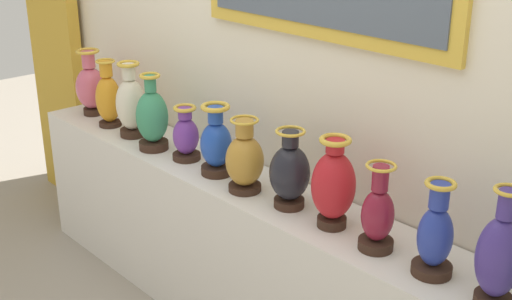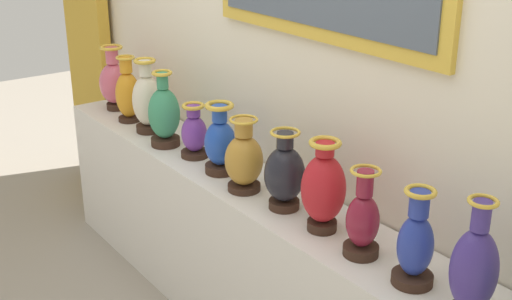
{
  "view_description": "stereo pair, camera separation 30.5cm",
  "coord_description": "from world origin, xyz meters",
  "views": [
    {
      "loc": [
        2.1,
        -1.92,
        2.13
      ],
      "look_at": [
        0.0,
        0.0,
        1.01
      ],
      "focal_mm": 47.22,
      "sensor_mm": 36.0,
      "label": 1
    },
    {
      "loc": [
        2.29,
        -1.68,
        2.13
      ],
      "look_at": [
        0.0,
        0.0,
        1.01
      ],
      "focal_mm": 47.22,
      "sensor_mm": 36.0,
      "label": 2
    }
  ],
  "objects": [
    {
      "name": "vase_violet",
      "position": [
        -0.5,
        -0.03,
        0.95
      ],
      "size": [
        0.14,
        0.14,
        0.28
      ],
      "color": "#382319",
      "rests_on": "display_shelf"
    },
    {
      "name": "vase_ivory",
      "position": [
        -0.97,
        -0.04,
        1.01
      ],
      "size": [
        0.16,
        0.16,
        0.42
      ],
      "color": "#382319",
      "rests_on": "display_shelf"
    },
    {
      "name": "vase_onyx",
      "position": [
        0.25,
        -0.03,
        0.99
      ],
      "size": [
        0.18,
        0.18,
        0.36
      ],
      "color": "#382319",
      "rests_on": "display_shelf"
    },
    {
      "name": "vase_indigo",
      "position": [
        1.23,
        -0.05,
        1.01
      ],
      "size": [
        0.15,
        0.15,
        0.43
      ],
      "color": "#382319",
      "rests_on": "display_shelf"
    },
    {
      "name": "curtain_gold",
      "position": [
        -2.21,
        0.14,
        1.02
      ],
      "size": [
        0.6,
        0.08,
        2.04
      ],
      "primitive_type": "cube",
      "color": "gold",
      "rests_on": "ground_plane"
    },
    {
      "name": "vase_jade",
      "position": [
        -0.73,
        -0.07,
        1.0
      ],
      "size": [
        0.17,
        0.17,
        0.41
      ],
      "color": "#382319",
      "rests_on": "display_shelf"
    },
    {
      "name": "display_shelf",
      "position": [
        0.0,
        0.0,
        0.41
      ],
      "size": [
        3.38,
        0.41,
        0.83
      ],
      "primitive_type": "cube",
      "color": "silver",
      "rests_on": "ground_plane"
    },
    {
      "name": "vase_crimson",
      "position": [
        0.49,
        -0.03,
        1.01
      ],
      "size": [
        0.18,
        0.18,
        0.39
      ],
      "color": "#382319",
      "rests_on": "display_shelf"
    },
    {
      "name": "vase_rose",
      "position": [
        -1.46,
        -0.01,
        1.01
      ],
      "size": [
        0.18,
        0.18,
        0.4
      ],
      "color": "#382319",
      "rests_on": "display_shelf"
    },
    {
      "name": "vase_ochre",
      "position": [
        -0.01,
        -0.06,
        0.98
      ],
      "size": [
        0.18,
        0.18,
        0.35
      ],
      "color": "#382319",
      "rests_on": "display_shelf"
    },
    {
      "name": "vase_burgundy",
      "position": [
        0.73,
        -0.04,
        0.97
      ],
      "size": [
        0.14,
        0.14,
        0.35
      ],
      "color": "#382319",
      "rests_on": "display_shelf"
    },
    {
      "name": "vase_cobalt",
      "position": [
        0.98,
        -0.04,
        0.98
      ],
      "size": [
        0.15,
        0.15,
        0.36
      ],
      "color": "#382319",
      "rests_on": "display_shelf"
    },
    {
      "name": "back_wall",
      "position": [
        0.0,
        0.26,
        1.33
      ],
      "size": [
        5.22,
        0.14,
        2.64
      ],
      "color": "beige",
      "rests_on": "ground_plane"
    },
    {
      "name": "vase_amber",
      "position": [
        -1.21,
        -0.05,
        1.0
      ],
      "size": [
        0.14,
        0.14,
        0.39
      ],
      "color": "#382319",
      "rests_on": "display_shelf"
    },
    {
      "name": "vase_sapphire",
      "position": [
        -0.24,
        -0.04,
        0.98
      ],
      "size": [
        0.15,
        0.15,
        0.35
      ],
      "color": "#382319",
      "rests_on": "display_shelf"
    }
  ]
}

